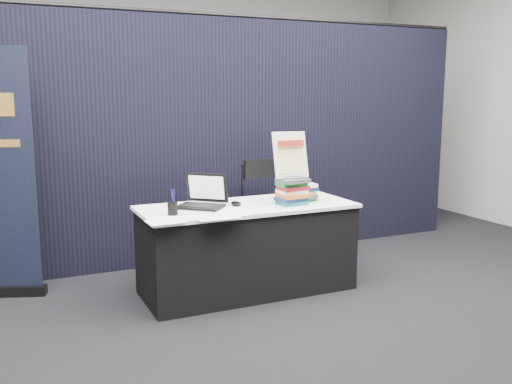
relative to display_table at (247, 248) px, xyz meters
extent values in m
plane|color=black|center=(0.00, -0.55, -0.38)|extent=(8.00, 8.00, 0.00)
cube|color=#AAA6A0|center=(0.00, 3.45, 1.37)|extent=(8.00, 0.02, 3.50)
cube|color=black|center=(0.00, 1.05, 0.82)|extent=(6.00, 0.08, 2.40)
cube|color=black|center=(0.00, 0.00, -0.02)|extent=(1.76, 0.71, 0.72)
cube|color=white|center=(0.00, 0.00, 0.36)|extent=(1.80, 0.75, 0.03)
cube|color=black|center=(-0.40, 0.04, 0.38)|extent=(0.44, 0.43, 0.02)
cube|color=black|center=(-0.40, 0.16, 0.52)|extent=(0.31, 0.29, 0.25)
cube|color=silver|center=(-0.40, 0.16, 0.52)|extent=(0.26, 0.23, 0.20)
ellipsoid|color=black|center=(-0.10, 0.01, 0.39)|extent=(0.09, 0.13, 0.04)
cube|color=white|center=(-0.80, -0.34, 0.38)|extent=(0.27, 0.20, 0.00)
cube|color=white|center=(-0.40, -0.33, 0.38)|extent=(0.34, 0.25, 0.00)
cube|color=silver|center=(-0.50, -0.09, 0.38)|extent=(0.30, 0.23, 0.00)
cylinder|color=black|center=(-0.68, -0.12, 0.42)|extent=(0.10, 0.10, 0.10)
cube|color=#1C646B|center=(0.35, -0.13, 0.39)|extent=(0.24, 0.19, 0.03)
cube|color=navy|center=(0.35, -0.13, 0.42)|extent=(0.24, 0.19, 0.03)
cube|color=#D5611E|center=(0.35, -0.13, 0.45)|extent=(0.24, 0.19, 0.03)
cube|color=#FFFBD0|center=(0.35, -0.13, 0.48)|extent=(0.24, 0.19, 0.03)
cube|color=maroon|center=(0.35, -0.13, 0.52)|extent=(0.24, 0.19, 0.03)
cube|color=#1D702C|center=(0.35, -0.13, 0.55)|extent=(0.24, 0.19, 0.03)
cube|color=#46474B|center=(0.35, -0.13, 0.58)|extent=(0.24, 0.19, 0.03)
cube|color=#1D702C|center=(0.51, -0.04, 0.39)|extent=(0.22, 0.17, 0.03)
cube|color=#46474B|center=(0.51, -0.04, 0.42)|extent=(0.22, 0.17, 0.03)
cube|color=tan|center=(0.51, -0.04, 0.45)|extent=(0.22, 0.17, 0.03)
cube|color=navy|center=(0.51, -0.04, 0.48)|extent=(0.22, 0.17, 0.03)
cube|color=white|center=(0.51, -0.04, 0.51)|extent=(0.22, 0.17, 0.03)
cube|color=black|center=(0.35, -0.14, 0.61)|extent=(0.20, 0.03, 0.01)
cylinder|color=black|center=(0.27, -0.06, 0.72)|extent=(0.02, 0.10, 0.28)
cylinder|color=black|center=(0.43, -0.06, 0.72)|extent=(0.02, 0.10, 0.28)
cube|color=silver|center=(0.35, -0.10, 0.79)|extent=(0.30, 0.14, 0.38)
cube|color=#F3E398|center=(0.35, -0.11, 0.79)|extent=(0.24, 0.10, 0.30)
cube|color=maroon|center=(0.35, -0.11, 0.89)|extent=(0.24, 0.04, 0.05)
cylinder|color=black|center=(0.23, 0.19, -0.12)|extent=(0.02, 0.02, 0.51)
cylinder|color=black|center=(0.68, 0.19, -0.12)|extent=(0.02, 0.02, 0.51)
cylinder|color=black|center=(0.23, 0.64, -0.12)|extent=(0.02, 0.02, 0.51)
cylinder|color=black|center=(0.68, 0.64, -0.12)|extent=(0.02, 0.02, 0.51)
cube|color=black|center=(0.46, 0.41, 0.16)|extent=(0.56, 0.56, 0.05)
cube|color=black|center=(0.46, 0.64, 0.58)|extent=(0.45, 0.12, 0.18)
camera|label=1|loc=(-1.88, -4.29, 1.30)|focal=40.00mm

